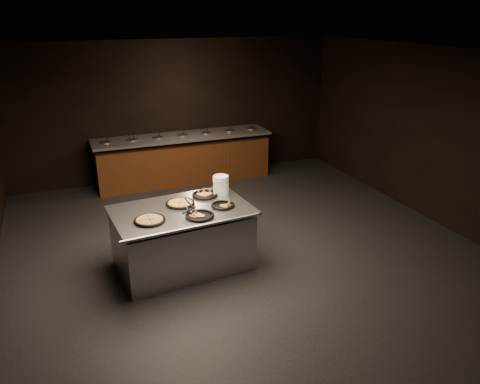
{
  "coord_description": "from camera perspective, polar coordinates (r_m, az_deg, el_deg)",
  "views": [
    {
      "loc": [
        -2.38,
        -5.68,
        3.43
      ],
      "look_at": [
        -0.01,
        0.3,
        0.92
      ],
      "focal_mm": 35.0,
      "sensor_mm": 36.0,
      "label": 1
    }
  ],
  "objects": [
    {
      "name": "pan_cheese_whole",
      "position": [
        6.59,
        -7.29,
        -1.36
      ],
      "size": [
        0.41,
        0.41,
        0.04
      ],
      "rotation": [
        0.0,
        0.0,
        -0.42
      ],
      "color": "black",
      "rests_on": "serving_counter"
    },
    {
      "name": "server_right",
      "position": [
        6.15,
        -5.79,
        -2.47
      ],
      "size": [
        0.29,
        0.17,
        0.15
      ],
      "rotation": [
        0.0,
        0.0,
        -0.39
      ],
      "color": "silver",
      "rests_on": "serving_counter"
    },
    {
      "name": "plate_stack",
      "position": [
        6.88,
        -2.34,
        0.85
      ],
      "size": [
        0.23,
        0.23,
        0.27
      ],
      "primitive_type": "cylinder",
      "color": "white",
      "rests_on": "serving_counter"
    },
    {
      "name": "salad_bar",
      "position": [
        10.0,
        -6.85,
        3.72
      ],
      "size": [
        3.7,
        0.83,
        1.18
      ],
      "color": "#593415",
      "rests_on": "ground"
    },
    {
      "name": "pan_cheese_slices_a",
      "position": [
        6.86,
        -4.3,
        -0.32
      ],
      "size": [
        0.38,
        0.38,
        0.04
      ],
      "rotation": [
        0.0,
        0.0,
        0.5
      ],
      "color": "black",
      "rests_on": "serving_counter"
    },
    {
      "name": "server_left",
      "position": [
        6.4,
        -6.5,
        -1.52
      ],
      "size": [
        0.21,
        0.27,
        0.15
      ],
      "rotation": [
        0.0,
        0.0,
        2.22
      ],
      "color": "silver",
      "rests_on": "serving_counter"
    },
    {
      "name": "pan_cheese_slices_b",
      "position": [
        6.17,
        -4.93,
        -2.88
      ],
      "size": [
        0.39,
        0.39,
        0.04
      ],
      "rotation": [
        0.0,
        0.0,
        1.83
      ],
      "color": "black",
      "rests_on": "serving_counter"
    },
    {
      "name": "pan_veggie_whole",
      "position": [
        6.13,
        -10.96,
        -3.38
      ],
      "size": [
        0.41,
        0.41,
        0.04
      ],
      "rotation": [
        0.0,
        0.0,
        0.04
      ],
      "color": "black",
      "rests_on": "serving_counter"
    },
    {
      "name": "pan_veggie_slices",
      "position": [
        6.48,
        -2.11,
        -1.61
      ],
      "size": [
        0.33,
        0.33,
        0.04
      ],
      "rotation": [
        0.0,
        0.0,
        -0.93
      ],
      "color": "black",
      "rests_on": "serving_counter"
    },
    {
      "name": "room",
      "position": [
        6.47,
        1.08,
        3.46
      ],
      "size": [
        7.02,
        8.02,
        2.92
      ],
      "color": "black",
      "rests_on": "ground"
    },
    {
      "name": "serving_counter",
      "position": [
        6.64,
        -6.99,
        -5.76
      ],
      "size": [
        1.96,
        1.35,
        0.89
      ],
      "rotation": [
        0.0,
        0.0,
        0.09
      ],
      "color": "silver",
      "rests_on": "ground"
    }
  ]
}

